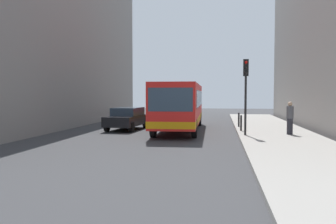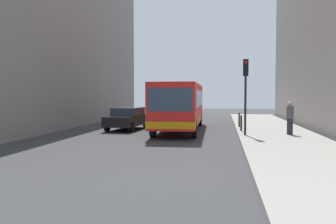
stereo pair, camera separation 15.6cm
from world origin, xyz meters
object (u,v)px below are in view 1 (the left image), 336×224
car_beside_bus (127,118)px  traffic_light (246,82)px  bus (180,104)px  pedestrian_near_signal (290,118)px  bollard_near (241,123)px  bollard_mid (239,120)px

car_beside_bus → traffic_light: 8.56m
bus → pedestrian_near_signal: (6.41, -2.86, -0.67)m
car_beside_bus → bollard_near: (7.41, -1.15, -0.16)m
traffic_light → bollard_mid: bearing=91.1°
traffic_light → pedestrian_near_signal: (2.45, 0.66, -1.95)m
bus → pedestrian_near_signal: bus is taller
traffic_light → bollard_mid: size_ratio=4.32×
bus → bollard_mid: size_ratio=11.66×
car_beside_bus → bollard_mid: 7.61m
bollard_near → bollard_mid: size_ratio=1.00×
bollard_mid → pedestrian_near_signal: pedestrian_near_signal is taller
bollard_near → car_beside_bus: bearing=171.2°
bollard_near → pedestrian_near_signal: bearing=-32.8°
bollard_near → pedestrian_near_signal: 3.06m
bollard_mid → bus: bearing=-156.8°
car_beside_bus → pedestrian_near_signal: (9.96, -2.79, 0.28)m
car_beside_bus → bollard_mid: (7.41, 1.72, -0.16)m
car_beside_bus → traffic_light: bearing=159.8°
bus → car_beside_bus: 3.67m
traffic_light → bollard_near: (-0.10, 2.31, -2.38)m
bollard_near → bollard_mid: same height
bus → car_beside_bus: bus is taller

